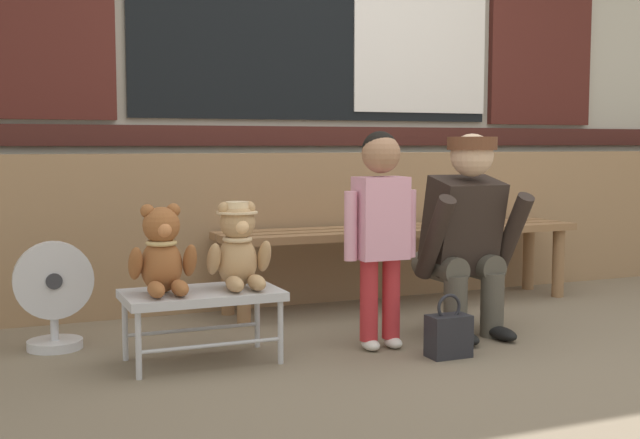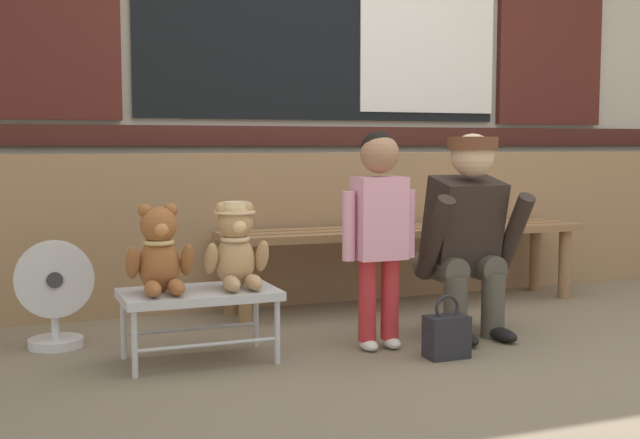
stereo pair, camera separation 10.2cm
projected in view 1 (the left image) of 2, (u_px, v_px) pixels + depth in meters
The scene contains 10 objects.
ground_plane at pixel (485, 352), 3.54m from camera, with size 60.00×60.00×0.00m, color #756651.
brick_low_wall at pixel (347, 225), 4.81m from camera, with size 7.71×0.25×0.85m, color #997551.
wooden_bench_long at pixel (402, 239), 4.54m from camera, with size 2.10×0.40×0.44m.
small_display_bench at pixel (202, 299), 3.36m from camera, with size 0.64×0.36×0.30m.
teddy_bear_plain at pixel (162, 253), 3.28m from camera, with size 0.28×0.26×0.36m.
teddy_bear_with_hat at pixel (238, 247), 3.41m from camera, with size 0.28×0.27×0.36m.
child_standing at pixel (381, 215), 3.56m from camera, with size 0.35×0.18×0.96m.
adult_crouching at pixel (467, 234), 3.84m from camera, with size 0.50×0.49×0.95m.
handbag_on_ground at pixel (449, 335), 3.45m from camera, with size 0.18×0.11×0.27m.
floor_fan at pixel (54, 296), 3.57m from camera, with size 0.34×0.24×0.48m.
Camera 1 is at (-2.02, -2.91, 0.91)m, focal length 45.81 mm.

